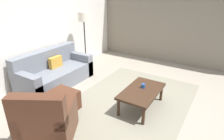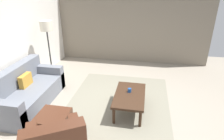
{
  "view_description": "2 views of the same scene",
  "coord_description": "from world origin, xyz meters",
  "px_view_note": "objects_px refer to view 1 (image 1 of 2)",
  "views": [
    {
      "loc": [
        -3.24,
        -1.55,
        2.27
      ],
      "look_at": [
        -0.19,
        0.36,
        0.75
      ],
      "focal_mm": 30.47,
      "sensor_mm": 36.0,
      "label": 1
    },
    {
      "loc": [
        -3.62,
        -0.55,
        2.56
      ],
      "look_at": [
        0.05,
        0.13,
        0.9
      ],
      "focal_mm": 30.89,
      "sensor_mm": 36.0,
      "label": 2
    }
  ],
  "objects_px": {
    "armchair_leather": "(47,124)",
    "coffee_table": "(142,92)",
    "cup": "(143,86)",
    "lamp_standing": "(84,23)",
    "couch_main": "(54,73)",
    "ottoman": "(62,102)"
  },
  "relations": [
    {
      "from": "cup",
      "to": "armchair_leather",
      "type": "bearing_deg",
      "value": 153.38
    },
    {
      "from": "armchair_leather",
      "to": "cup",
      "type": "bearing_deg",
      "value": -26.62
    },
    {
      "from": "coffee_table",
      "to": "cup",
      "type": "distance_m",
      "value": 0.14
    },
    {
      "from": "ottoman",
      "to": "cup",
      "type": "bearing_deg",
      "value": -51.21
    },
    {
      "from": "cup",
      "to": "lamp_standing",
      "type": "bearing_deg",
      "value": 67.04
    },
    {
      "from": "armchair_leather",
      "to": "lamp_standing",
      "type": "xyz_separation_m",
      "value": [
        2.74,
        1.44,
        1.1
      ]
    },
    {
      "from": "couch_main",
      "to": "cup",
      "type": "xyz_separation_m",
      "value": [
        0.27,
        -2.36,
        0.15
      ]
    },
    {
      "from": "couch_main",
      "to": "cup",
      "type": "bearing_deg",
      "value": -83.4
    },
    {
      "from": "cup",
      "to": "lamp_standing",
      "type": "height_order",
      "value": "lamp_standing"
    },
    {
      "from": "armchair_leather",
      "to": "coffee_table",
      "type": "distance_m",
      "value": 1.89
    },
    {
      "from": "ottoman",
      "to": "lamp_standing",
      "type": "height_order",
      "value": "lamp_standing"
    },
    {
      "from": "ottoman",
      "to": "coffee_table",
      "type": "xyz_separation_m",
      "value": [
        0.94,
        -1.32,
        0.16
      ]
    },
    {
      "from": "couch_main",
      "to": "ottoman",
      "type": "relative_size",
      "value": 3.43
    },
    {
      "from": "couch_main",
      "to": "coffee_table",
      "type": "distance_m",
      "value": 2.39
    },
    {
      "from": "armchair_leather",
      "to": "ottoman",
      "type": "xyz_separation_m",
      "value": [
        0.71,
        0.42,
        -0.11
      ]
    },
    {
      "from": "cup",
      "to": "ottoman",
      "type": "bearing_deg",
      "value": 128.79
    },
    {
      "from": "armchair_leather",
      "to": "cup",
      "type": "height_order",
      "value": "armchair_leather"
    },
    {
      "from": "ottoman",
      "to": "coffee_table",
      "type": "relative_size",
      "value": 0.51
    },
    {
      "from": "armchair_leather",
      "to": "ottoman",
      "type": "distance_m",
      "value": 0.83
    },
    {
      "from": "lamp_standing",
      "to": "armchair_leather",
      "type": "bearing_deg",
      "value": -152.32
    },
    {
      "from": "armchair_leather",
      "to": "coffee_table",
      "type": "height_order",
      "value": "armchair_leather"
    },
    {
      "from": "armchair_leather",
      "to": "cup",
      "type": "xyz_separation_m",
      "value": [
        1.76,
        -0.88,
        0.15
      ]
    }
  ]
}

